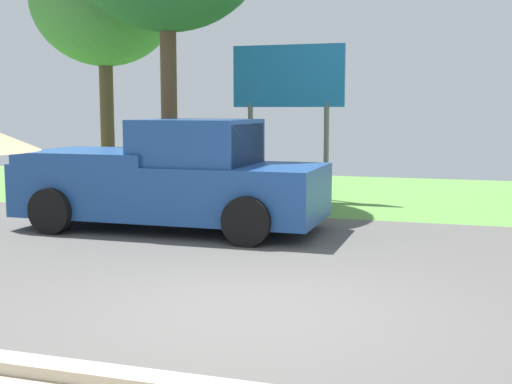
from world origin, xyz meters
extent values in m
cube|color=#565451|center=(0.00, 2.00, -0.05)|extent=(40.00, 8.00, 0.10)
cube|color=#5C9442|center=(0.00, 10.00, -0.05)|extent=(40.00, 8.00, 0.10)
cube|color=#1E478C|center=(-2.78, 4.11, 0.68)|extent=(5.20, 2.00, 0.90)
cube|color=#1E478C|center=(-2.28, 4.11, 1.43)|extent=(1.80, 1.84, 0.90)
cube|color=#2D3842|center=(-1.43, 4.11, 1.43)|extent=(0.10, 1.70, 0.77)
cube|color=#1E478C|center=(-4.08, 4.11, 1.23)|extent=(2.40, 2.00, 0.20)
cylinder|color=black|center=(-1.08, 5.11, 0.38)|extent=(0.76, 0.28, 0.76)
cylinder|color=black|center=(-1.08, 3.11, 0.38)|extent=(0.76, 0.28, 0.76)
cylinder|color=black|center=(-4.48, 5.11, 0.38)|extent=(0.76, 0.28, 0.76)
cylinder|color=black|center=(-4.48, 3.11, 0.38)|extent=(0.76, 0.28, 0.76)
cylinder|color=slate|center=(-2.78, 8.56, 1.10)|extent=(0.12, 0.12, 2.20)
cylinder|color=slate|center=(-0.98, 8.56, 1.10)|extent=(0.12, 0.12, 2.20)
cube|color=#1E72B2|center=(-1.88, 8.56, 2.80)|extent=(2.60, 0.10, 1.40)
cylinder|color=brown|center=(-6.98, 9.32, 1.83)|extent=(0.36, 0.36, 3.67)
cylinder|color=brown|center=(-4.28, 7.33, 2.17)|extent=(0.36, 0.36, 4.34)
camera|label=1|loc=(1.96, -6.22, 2.04)|focal=46.48mm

